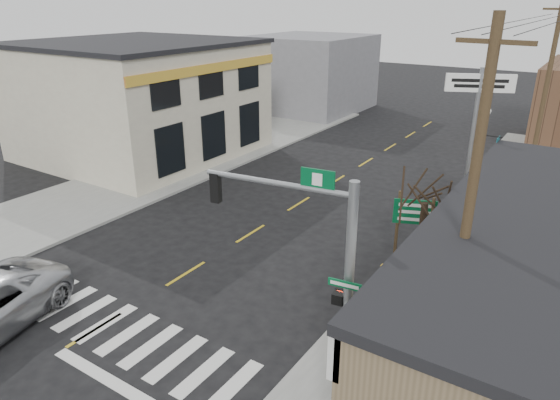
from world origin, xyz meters
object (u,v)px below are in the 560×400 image
Objects in this scene: bare_tree at (427,184)px; fire_hydrant at (383,272)px; guide_sign at (414,218)px; utility_pole_near at (468,216)px; dance_center_sign at (477,102)px; utility_pole_far at (545,93)px; lamp_post at (481,164)px; traffic_signal_pole at (326,255)px.

fire_hydrant is at bearing 162.39° from bare_tree.
guide_sign is 0.30× the size of utility_pole_near.
fire_hydrant is at bearing -116.94° from dance_center_sign.
dance_center_sign is 9.66m from bare_tree.
utility_pole_near is 17.52m from utility_pole_far.
dance_center_sign reaches higher than guide_sign.
bare_tree is (1.01, -2.43, 2.29)m from guide_sign.
bare_tree is at bearing -89.38° from guide_sign.
dance_center_sign is at bearing 95.15° from bare_tree.
fire_hydrant is 0.08× the size of utility_pole_far.
fire_hydrant is at bearing -95.92° from utility_pole_far.
utility_pole_near reaches higher than guide_sign.
dance_center_sign is at bearing 87.05° from lamp_post.
traffic_signal_pole is 14.08m from dance_center_sign.
dance_center_sign is at bearing 81.61° from traffic_signal_pole.
guide_sign is at bearing -96.44° from utility_pole_far.
fire_hydrant is 6.39m from utility_pole_near.
traffic_signal_pole is 10.59m from lamp_post.
guide_sign is 0.52× the size of bare_tree.
dance_center_sign is (0.14, 7.16, 3.12)m from guide_sign.
dance_center_sign is at bearing 108.14° from utility_pole_near.
utility_pole_far reaches higher than lamp_post.
fire_hydrant is 3.89m from bare_tree.
utility_pole_near is at bearing -83.44° from utility_pole_far.
bare_tree is 3.75m from utility_pole_near.
traffic_signal_pole is 7.01m from guide_sign.
fire_hydrant is 0.13× the size of lamp_post.
utility_pole_far is at bearing 79.31° from fire_hydrant.
utility_pole_far is (-0.55, 17.51, 0.19)m from utility_pole_near.
utility_pole_far is at bearing 61.15° from lamp_post.
bare_tree is (1.28, -0.41, 3.65)m from fire_hydrant.
traffic_signal_pole is 18.95m from utility_pole_far.
utility_pole_near is at bearing -59.25° from bare_tree.
dance_center_sign reaches higher than fire_hydrant.
utility_pole_near is (2.90, -5.61, 2.88)m from guide_sign.
utility_pole_far reaches higher than traffic_signal_pole.
fire_hydrant is at bearing 137.41° from utility_pole_near.
utility_pole_far is (2.63, 13.92, 4.42)m from fire_hydrant.
utility_pole_far is at bearing 75.08° from traffic_signal_pole.
utility_pole_far is at bearing 40.62° from dance_center_sign.
utility_pole_near is (1.90, -3.19, 0.58)m from bare_tree.
lamp_post reaches higher than bare_tree.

